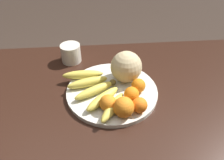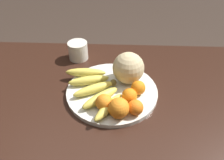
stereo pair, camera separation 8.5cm
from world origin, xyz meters
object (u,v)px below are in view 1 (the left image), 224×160
at_px(fruit_bowl, 112,91).
at_px(produce_tag, 108,101).
at_px(orange_front_right, 124,107).
at_px(ceramic_mug, 71,53).
at_px(banana_bunch, 95,89).
at_px(melon, 126,67).
at_px(orange_back_left, 138,86).
at_px(orange_back_right, 140,105).
at_px(orange_mid_center, 107,103).
at_px(kitchen_table, 107,118).
at_px(orange_front_left, 131,94).

relative_size(fruit_bowl, produce_tag, 3.93).
height_order(orange_front_right, ceramic_mug, orange_front_right).
distance_m(fruit_bowl, banana_bunch, 0.07).
relative_size(melon, orange_back_left, 2.30).
height_order(orange_back_left, orange_back_right, same).
relative_size(orange_mid_center, orange_back_right, 1.09).
xyz_separation_m(kitchen_table, ceramic_mug, (0.15, -0.30, 0.15)).
relative_size(kitchen_table, orange_back_left, 24.76).
distance_m(produce_tag, ceramic_mug, 0.36).
xyz_separation_m(orange_front_right, ceramic_mug, (0.21, -0.39, -0.01)).
distance_m(orange_front_right, orange_back_right, 0.06).
relative_size(orange_front_left, orange_front_right, 0.78).
xyz_separation_m(melon, orange_front_right, (0.03, 0.20, -0.03)).
height_order(orange_front_left, orange_front_right, orange_front_right).
bearing_deg(melon, orange_back_left, 116.36).
relative_size(kitchen_table, produce_tag, 14.94).
xyz_separation_m(fruit_bowl, ceramic_mug, (0.18, -0.25, 0.03)).
bearing_deg(banana_bunch, kitchen_table, 117.84).
xyz_separation_m(fruit_bowl, orange_front_left, (-0.07, 0.07, 0.04)).
bearing_deg(orange_mid_center, fruit_bowl, -104.81).
xyz_separation_m(kitchen_table, orange_front_left, (-0.09, 0.02, 0.15)).
relative_size(banana_bunch, orange_front_right, 3.98).
bearing_deg(orange_front_right, orange_back_left, -121.60).
xyz_separation_m(orange_back_left, produce_tag, (0.12, 0.05, -0.03)).
bearing_deg(orange_mid_center, produce_tag, -100.09).
height_order(kitchen_table, orange_front_right, orange_front_right).
height_order(kitchen_table, fruit_bowl, fruit_bowl).
xyz_separation_m(melon, orange_back_left, (-0.04, 0.08, -0.04)).
bearing_deg(orange_front_right, orange_back_right, -167.00).
xyz_separation_m(orange_mid_center, orange_back_left, (-0.13, -0.09, -0.00)).
bearing_deg(orange_front_right, kitchen_table, -60.60).
bearing_deg(orange_mid_center, kitchen_table, -93.66).
relative_size(orange_mid_center, ceramic_mug, 0.48).
height_order(fruit_bowl, melon, melon).
bearing_deg(orange_back_right, produce_tag, -27.65).
bearing_deg(produce_tag, banana_bunch, -90.62).
relative_size(fruit_bowl, orange_back_left, 6.52).
bearing_deg(orange_mid_center, banana_bunch, -66.68).
distance_m(fruit_bowl, ceramic_mug, 0.31).
relative_size(banana_bunch, orange_front_left, 5.09).
relative_size(kitchen_table, orange_front_right, 18.77).
height_order(banana_bunch, orange_back_left, orange_back_left).
height_order(fruit_bowl, orange_mid_center, orange_mid_center).
bearing_deg(banana_bunch, ceramic_mug, -96.70).
bearing_deg(produce_tag, orange_back_left, 159.27).
distance_m(fruit_bowl, orange_back_right, 0.16).
height_order(kitchen_table, melon, melon).
bearing_deg(ceramic_mug, orange_mid_center, 112.62).
bearing_deg(ceramic_mug, orange_back_left, 136.11).
height_order(melon, produce_tag, melon).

